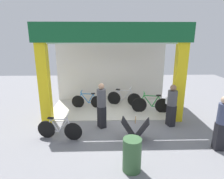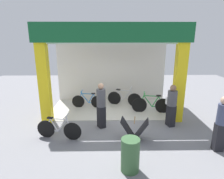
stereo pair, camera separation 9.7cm
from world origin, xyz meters
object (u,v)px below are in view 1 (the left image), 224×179
object	(u,v)px
bicycle_inside_0	(124,98)
bicycle_parked_0	(59,129)
pedestrian_2	(222,123)
pedestrian_1	(102,105)
bicycle_inside_1	(88,101)
pedestrian_0	(172,105)
sandwich_board_sign	(135,129)
bicycle_inside_2	(151,104)
trash_bin	(132,155)

from	to	relation	value
bicycle_inside_0	bicycle_parked_0	bearing A→B (deg)	-127.59
pedestrian_2	bicycle_parked_0	bearing A→B (deg)	171.29
bicycle_parked_0	pedestrian_1	distance (m)	1.73
bicycle_inside_1	pedestrian_0	distance (m)	4.00
pedestrian_1	sandwich_board_sign	bearing A→B (deg)	-38.70
bicycle_inside_2	pedestrian_0	distance (m)	1.49
pedestrian_1	trash_bin	distance (m)	2.65
pedestrian_1	bicycle_inside_0	bearing A→B (deg)	65.91
sandwich_board_sign	trash_bin	size ratio (longest dim) A/B	1.09
bicycle_inside_2	pedestrian_0	xyz separation A→B (m)	(0.47, -1.33, 0.47)
pedestrian_1	pedestrian_2	bearing A→B (deg)	-23.90
bicycle_inside_0	bicycle_inside_2	bearing A→B (deg)	-39.89
bicycle_inside_1	trash_bin	xyz separation A→B (m)	(1.56, -4.57, 0.11)
pedestrian_0	pedestrian_1	world-z (taller)	pedestrian_1
bicycle_inside_2	sandwich_board_sign	xyz separation A→B (m)	(-1.07, -2.32, -0.03)
bicycle_inside_1	pedestrian_0	world-z (taller)	pedestrian_0
pedestrian_1	trash_bin	size ratio (longest dim) A/B	1.92
bicycle_inside_1	pedestrian_1	bearing A→B (deg)	-70.60
sandwich_board_sign	pedestrian_1	xyz separation A→B (m)	(-1.14, 0.91, 0.54)
sandwich_board_sign	pedestrian_0	size ratio (longest dim) A/B	0.60
bicycle_inside_0	bicycle_parked_0	distance (m)	4.04
sandwich_board_sign	pedestrian_0	xyz separation A→B (m)	(1.53, 0.99, 0.50)
bicycle_inside_1	pedestrian_0	bearing A→B (deg)	-30.57
bicycle_inside_1	trash_bin	bearing A→B (deg)	-71.12
bicycle_parked_0	sandwich_board_sign	xyz separation A→B (m)	(2.55, -0.08, 0.01)
bicycle_inside_0	pedestrian_0	bearing A→B (deg)	-54.80
bicycle_inside_0	sandwich_board_sign	size ratio (longest dim) A/B	1.67
pedestrian_1	pedestrian_2	size ratio (longest dim) A/B	1.00
bicycle_inside_0	pedestrian_1	world-z (taller)	pedestrian_1
pedestrian_0	pedestrian_1	bearing A→B (deg)	-178.39
bicycle_inside_1	bicycle_parked_0	world-z (taller)	bicycle_parked_0
sandwich_board_sign	pedestrian_1	distance (m)	1.56
pedestrian_0	bicycle_inside_1	bearing A→B (deg)	149.43
bicycle_inside_2	pedestrian_0	bearing A→B (deg)	-70.70
bicycle_inside_0	pedestrian_0	xyz separation A→B (m)	(1.62, -2.29, 0.48)
bicycle_inside_1	pedestrian_2	bearing A→B (deg)	-40.28
bicycle_parked_0	pedestrian_2	xyz separation A→B (m)	(5.04, -0.77, 0.54)
pedestrian_0	pedestrian_2	distance (m)	1.94
bicycle_inside_0	pedestrian_0	world-z (taller)	pedestrian_0
pedestrian_2	trash_bin	bearing A→B (deg)	-162.66
bicycle_inside_1	bicycle_inside_2	size ratio (longest dim) A/B	0.89
bicycle_inside_2	pedestrian_0	size ratio (longest dim) A/B	1.06
pedestrian_0	trash_bin	distance (m)	3.18
bicycle_inside_2	bicycle_parked_0	xyz separation A→B (m)	(-3.62, -2.24, -0.04)
bicycle_inside_1	bicycle_inside_2	xyz separation A→B (m)	(2.95, -0.69, 0.04)
bicycle_inside_1	pedestrian_1	size ratio (longest dim) A/B	0.89
bicycle_parked_0	pedestrian_0	xyz separation A→B (m)	(4.08, 0.91, 0.51)
pedestrian_0	bicycle_inside_0	bearing A→B (deg)	125.20
bicycle_inside_1	pedestrian_1	xyz separation A→B (m)	(0.74, -2.09, 0.55)
pedestrian_0	trash_bin	world-z (taller)	pedestrian_0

